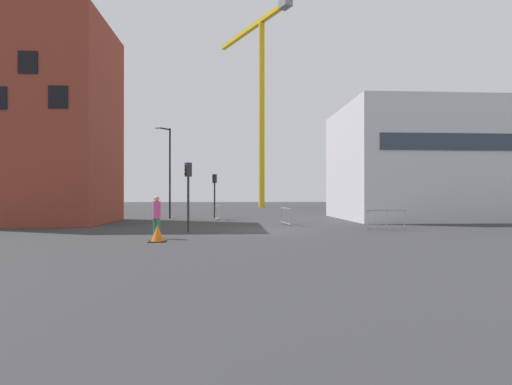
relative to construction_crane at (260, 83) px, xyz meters
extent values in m
plane|color=#333335|center=(-2.63, -39.50, -18.56)|extent=(160.00, 160.00, 0.00)
cube|color=brown|center=(-16.76, -32.97, -11.90)|extent=(8.47, 7.95, 13.33)
cube|color=black|center=(-15.91, -36.98, -9.08)|extent=(1.10, 0.06, 1.30)
cube|color=black|center=(-14.22, -36.98, -11.05)|extent=(1.10, 0.06, 1.30)
cube|color=silver|center=(10.65, -30.07, -14.28)|extent=(12.84, 10.57, 8.57)
cube|color=#2D3847|center=(10.65, -35.40, -13.23)|extent=(10.78, 0.08, 1.10)
cylinder|color=gold|center=(0.24, -0.47, -4.93)|extent=(0.90, 0.90, 27.26)
cube|color=gold|center=(-1.30, 2.59, 9.10)|extent=(9.39, 17.82, 0.70)
cube|color=slate|center=(3.04, -6.07, 9.10)|extent=(1.88, 2.15, 1.10)
cylinder|color=black|center=(-9.11, -28.36, -15.00)|extent=(0.14, 0.14, 7.13)
cube|color=black|center=(-9.51, -28.84, -11.54)|extent=(0.88, 1.02, 0.10)
ellipsoid|color=silver|center=(-9.91, -29.32, -11.56)|extent=(0.44, 0.24, 0.16)
cylinder|color=#2D2D30|center=(-6.45, -40.32, -17.16)|extent=(0.12, 0.12, 2.81)
cube|color=#2D2D30|center=(-6.45, -40.32, -15.40)|extent=(0.37, 0.36, 0.70)
sphere|color=red|center=(-6.58, -40.44, -15.18)|extent=(0.11, 0.11, 0.11)
sphere|color=#3C2905|center=(-6.58, -40.44, -15.40)|extent=(0.11, 0.11, 0.11)
sphere|color=#07330F|center=(-6.58, -40.44, -15.62)|extent=(0.11, 0.11, 0.11)
cylinder|color=black|center=(-5.61, -27.87, -17.15)|extent=(0.12, 0.12, 2.83)
cube|color=black|center=(-5.61, -27.87, -15.39)|extent=(0.36, 0.37, 0.70)
sphere|color=#390605|center=(-5.51, -27.73, -15.17)|extent=(0.11, 0.11, 0.11)
sphere|color=#F2A514|center=(-5.51, -27.73, -15.39)|extent=(0.11, 0.11, 0.11)
sphere|color=#07330F|center=(-5.51, -27.73, -15.61)|extent=(0.11, 0.11, 0.11)
cylinder|color=#2D844C|center=(-7.59, -43.23, -18.12)|extent=(0.14, 0.14, 0.88)
cylinder|color=#2D844C|center=(-7.41, -43.31, -18.12)|extent=(0.14, 0.14, 0.88)
cylinder|color=#D14C8C|center=(-7.50, -43.27, -17.32)|extent=(0.34, 0.34, 0.73)
sphere|color=tan|center=(-7.50, -43.27, -16.83)|extent=(0.24, 0.24, 0.24)
cube|color=gray|center=(-0.86, -35.56, -17.51)|extent=(0.35, 2.31, 0.06)
cube|color=gray|center=(-0.86, -35.56, -18.46)|extent=(0.35, 2.31, 0.06)
cylinder|color=gray|center=(-0.73, -36.60, -18.04)|extent=(0.04, 0.04, 1.05)
cylinder|color=gray|center=(-0.86, -35.56, -18.04)|extent=(0.04, 0.04, 1.05)
cylinder|color=gray|center=(-0.99, -34.53, -18.04)|extent=(0.04, 0.04, 1.05)
cube|color=#B2B5BA|center=(-5.31, -30.46, -17.51)|extent=(0.30, 2.09, 0.06)
cube|color=#B2B5BA|center=(-5.31, -30.46, -18.46)|extent=(0.30, 2.09, 0.06)
cylinder|color=#B2B5BA|center=(-5.42, -31.40, -18.04)|extent=(0.04, 0.04, 1.05)
cylinder|color=#B2B5BA|center=(-5.31, -30.46, -18.04)|extent=(0.04, 0.04, 1.05)
cylinder|color=#B2B5BA|center=(-5.20, -29.52, -18.04)|extent=(0.04, 0.04, 1.05)
cube|color=gray|center=(4.05, -39.61, -17.51)|extent=(2.32, 0.30, 0.06)
cube|color=gray|center=(4.05, -39.61, -18.46)|extent=(2.32, 0.30, 0.06)
cylinder|color=gray|center=(3.01, -39.72, -18.04)|extent=(0.04, 0.04, 1.05)
cylinder|color=gray|center=(4.05, -39.61, -18.04)|extent=(0.04, 0.04, 1.05)
cylinder|color=gray|center=(5.09, -39.50, -18.04)|extent=(0.04, 0.04, 1.05)
cube|color=black|center=(-7.25, -44.48, -18.55)|extent=(0.68, 0.68, 0.03)
cone|color=orange|center=(-7.25, -44.48, -18.22)|extent=(0.52, 0.52, 0.68)
camera|label=1|loc=(-4.30, -61.33, -16.64)|focal=29.01mm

